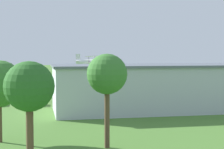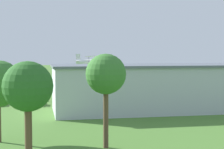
{
  "view_description": "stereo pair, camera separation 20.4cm",
  "coord_description": "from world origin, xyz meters",
  "px_view_note": "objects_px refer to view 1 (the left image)",
  "views": [
    {
      "loc": [
        23.86,
        86.42,
        9.13
      ],
      "look_at": [
        5.99,
        8.7,
        4.52
      ],
      "focal_mm": 59.8,
      "sensor_mm": 36.0,
      "label": 1
    },
    {
      "loc": [
        23.66,
        86.46,
        9.13
      ],
      "look_at": [
        5.99,
        8.7,
        4.52
      ],
      "focal_mm": 59.8,
      "sensor_mm": 36.0,
      "label": 2
    }
  ],
  "objects_px": {
    "person_watching_takeoff": "(70,96)",
    "car_orange": "(34,100)",
    "tree_by_windsock": "(107,75)",
    "tree_behind_hangar_right": "(29,87)",
    "windsock": "(220,69)",
    "hangar": "(175,87)",
    "tree_at_field_edge": "(0,84)",
    "biplane": "(90,61)",
    "person_near_hangar_door": "(48,98)"
  },
  "relations": [
    {
      "from": "tree_by_windsock",
      "to": "tree_behind_hangar_right",
      "type": "xyz_separation_m",
      "value": [
        7.27,
        2.62,
        -0.8
      ]
    },
    {
      "from": "tree_at_field_edge",
      "to": "biplane",
      "type": "bearing_deg",
      "value": -109.78
    },
    {
      "from": "biplane",
      "to": "person_watching_takeoff",
      "type": "relative_size",
      "value": 5.39
    },
    {
      "from": "person_near_hangar_door",
      "to": "windsock",
      "type": "bearing_deg",
      "value": -151.04
    },
    {
      "from": "car_orange",
      "to": "tree_by_windsock",
      "type": "relative_size",
      "value": 0.53
    },
    {
      "from": "windsock",
      "to": "tree_behind_hangar_right",
      "type": "bearing_deg",
      "value": 50.59
    },
    {
      "from": "tree_by_windsock",
      "to": "person_near_hangar_door",
      "type": "bearing_deg",
      "value": -84.18
    },
    {
      "from": "person_near_hangar_door",
      "to": "tree_by_windsock",
      "type": "bearing_deg",
      "value": 95.82
    },
    {
      "from": "person_near_hangar_door",
      "to": "tree_at_field_edge",
      "type": "height_order",
      "value": "tree_at_field_edge"
    },
    {
      "from": "tree_behind_hangar_right",
      "to": "windsock",
      "type": "distance_m",
      "value": 86.14
    },
    {
      "from": "car_orange",
      "to": "person_near_hangar_door",
      "type": "xyz_separation_m",
      "value": [
        -2.71,
        -3.72,
        -0.03
      ]
    },
    {
      "from": "biplane",
      "to": "tree_at_field_edge",
      "type": "relative_size",
      "value": 1.06
    },
    {
      "from": "car_orange",
      "to": "person_near_hangar_door",
      "type": "height_order",
      "value": "person_near_hangar_door"
    },
    {
      "from": "tree_behind_hangar_right",
      "to": "tree_by_windsock",
      "type": "bearing_deg",
      "value": -160.17
    },
    {
      "from": "tree_at_field_edge",
      "to": "hangar",
      "type": "bearing_deg",
      "value": -147.34
    },
    {
      "from": "biplane",
      "to": "person_near_hangar_door",
      "type": "bearing_deg",
      "value": 57.71
    },
    {
      "from": "windsock",
      "to": "car_orange",
      "type": "bearing_deg",
      "value": 30.73
    },
    {
      "from": "tree_behind_hangar_right",
      "to": "windsock",
      "type": "height_order",
      "value": "tree_behind_hangar_right"
    },
    {
      "from": "person_near_hangar_door",
      "to": "tree_by_windsock",
      "type": "relative_size",
      "value": 0.18
    },
    {
      "from": "tree_by_windsock",
      "to": "windsock",
      "type": "distance_m",
      "value": 79.62
    },
    {
      "from": "person_watching_takeoff",
      "to": "tree_behind_hangar_right",
      "type": "height_order",
      "value": "tree_behind_hangar_right"
    },
    {
      "from": "person_watching_takeoff",
      "to": "tree_at_field_edge",
      "type": "height_order",
      "value": "tree_at_field_edge"
    },
    {
      "from": "hangar",
      "to": "windsock",
      "type": "xyz_separation_m",
      "value": [
        -31.7,
        -42.7,
        0.92
      ]
    },
    {
      "from": "hangar",
      "to": "windsock",
      "type": "relative_size",
      "value": 7.56
    },
    {
      "from": "person_watching_takeoff",
      "to": "tree_behind_hangar_right",
      "type": "relative_size",
      "value": 0.2
    },
    {
      "from": "hangar",
      "to": "tree_by_windsock",
      "type": "xyz_separation_m",
      "value": [
        15.71,
        21.21,
        3.36
      ]
    },
    {
      "from": "person_near_hangar_door",
      "to": "windsock",
      "type": "xyz_separation_m",
      "value": [
        -51.04,
        -28.24,
        3.79
      ]
    },
    {
      "from": "tree_behind_hangar_right",
      "to": "windsock",
      "type": "xyz_separation_m",
      "value": [
        -54.68,
        -66.54,
        -1.65
      ]
    },
    {
      "from": "tree_at_field_edge",
      "to": "windsock",
      "type": "height_order",
      "value": "tree_at_field_edge"
    },
    {
      "from": "biplane",
      "to": "person_watching_takeoff",
      "type": "distance_m",
      "value": 17.84
    },
    {
      "from": "car_orange",
      "to": "tree_by_windsock",
      "type": "height_order",
      "value": "tree_by_windsock"
    },
    {
      "from": "biplane",
      "to": "tree_behind_hangar_right",
      "type": "distance_m",
      "value": 57.17
    },
    {
      "from": "hangar",
      "to": "biplane",
      "type": "xyz_separation_m",
      "value": [
        8.58,
        -31.49,
        3.52
      ]
    },
    {
      "from": "biplane",
      "to": "tree_at_field_edge",
      "type": "height_order",
      "value": "biplane"
    },
    {
      "from": "hangar",
      "to": "person_watching_takeoff",
      "type": "height_order",
      "value": "hangar"
    },
    {
      "from": "windsock",
      "to": "tree_by_windsock",
      "type": "bearing_deg",
      "value": 53.44
    },
    {
      "from": "person_near_hangar_door",
      "to": "tree_behind_hangar_right",
      "type": "height_order",
      "value": "tree_behind_hangar_right"
    },
    {
      "from": "tree_by_windsock",
      "to": "windsock",
      "type": "xyz_separation_m",
      "value": [
        -47.41,
        -63.92,
        -2.45
      ]
    },
    {
      "from": "car_orange",
      "to": "person_watching_takeoff",
      "type": "xyz_separation_m",
      "value": [
        -6.95,
        -5.41,
        -0.0
      ]
    },
    {
      "from": "tree_behind_hangar_right",
      "to": "windsock",
      "type": "bearing_deg",
      "value": -129.41
    },
    {
      "from": "hangar",
      "to": "car_orange",
      "type": "distance_m",
      "value": 24.7
    },
    {
      "from": "person_watching_takeoff",
      "to": "car_orange",
      "type": "bearing_deg",
      "value": 37.88
    },
    {
      "from": "car_orange",
      "to": "windsock",
      "type": "height_order",
      "value": "windsock"
    },
    {
      "from": "tree_at_field_edge",
      "to": "tree_behind_hangar_right",
      "type": "distance_m",
      "value": 7.81
    },
    {
      "from": "biplane",
      "to": "tree_by_windsock",
      "type": "height_order",
      "value": "tree_by_windsock"
    },
    {
      "from": "person_near_hangar_door",
      "to": "biplane",
      "type": "bearing_deg",
      "value": -122.29
    },
    {
      "from": "hangar",
      "to": "tree_at_field_edge",
      "type": "bearing_deg",
      "value": 32.66
    },
    {
      "from": "hangar",
      "to": "person_watching_takeoff",
      "type": "xyz_separation_m",
      "value": [
        15.11,
        -16.15,
        -2.84
      ]
    },
    {
      "from": "person_near_hangar_door",
      "to": "tree_at_field_edge",
      "type": "bearing_deg",
      "value": 78.13
    },
    {
      "from": "biplane",
      "to": "person_near_hangar_door",
      "type": "xyz_separation_m",
      "value": [
        10.76,
        17.03,
        -6.39
      ]
    }
  ]
}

